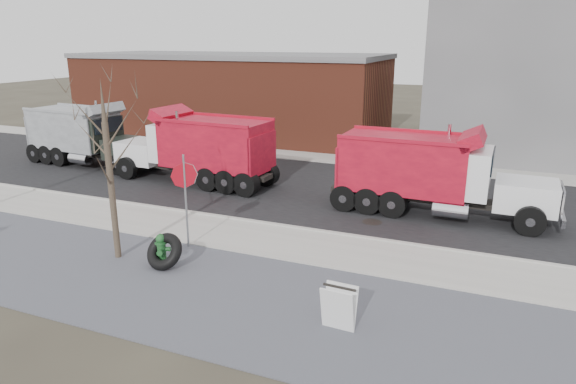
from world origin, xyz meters
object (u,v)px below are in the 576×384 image
at_px(truck_tire, 164,252).
at_px(sandwich_board, 339,308).
at_px(dump_truck_red_a, 431,171).
at_px(stop_sign, 185,186).
at_px(dump_truck_red_b, 198,146).
at_px(dump_truck_grey, 85,133).
at_px(fire_hydrant, 161,251).

distance_m(truck_tire, sandwich_board, 5.59).
bearing_deg(truck_tire, dump_truck_red_a, 50.69).
relative_size(truck_tire, stop_sign, 0.40).
distance_m(dump_truck_red_a, dump_truck_red_b, 10.05).
height_order(stop_sign, dump_truck_red_b, dump_truck_red_b).
bearing_deg(dump_truck_red_b, dump_truck_red_a, -179.00).
height_order(dump_truck_red_a, dump_truck_grey, dump_truck_red_a).
distance_m(fire_hydrant, dump_truck_grey, 13.86).
distance_m(stop_sign, dump_truck_grey, 12.97).
relative_size(dump_truck_red_a, dump_truck_red_b, 1.02).
xyz_separation_m(fire_hydrant, dump_truck_red_b, (-3.66, 7.88, 1.23)).
distance_m(sandwich_board, dump_truck_grey, 19.24).
xyz_separation_m(sandwich_board, dump_truck_red_a, (0.73, 8.78, 1.08)).
bearing_deg(dump_truck_red_b, sandwich_board, 138.80).
relative_size(sandwich_board, dump_truck_red_a, 0.13).
bearing_deg(dump_truck_grey, stop_sign, -30.09).
bearing_deg(dump_truck_red_a, dump_truck_red_b, 178.34).
height_order(fire_hydrant, truck_tire, truck_tire).
height_order(stop_sign, dump_truck_red_a, dump_truck_red_a).
bearing_deg(sandwich_board, dump_truck_grey, 151.87).
xyz_separation_m(dump_truck_red_b, dump_truck_grey, (-7.09, 0.79, -0.06)).
bearing_deg(dump_truck_grey, truck_tire, -34.68).
relative_size(fire_hydrant, dump_truck_red_b, 0.12).
relative_size(fire_hydrant, dump_truck_red_a, 0.12).
relative_size(fire_hydrant, stop_sign, 0.32).
bearing_deg(dump_truck_red_a, stop_sign, -135.74).
bearing_deg(stop_sign, sandwich_board, -49.17).
distance_m(sandwich_board, dump_truck_red_b, 13.15).
distance_m(fire_hydrant, truck_tire, 0.23).
relative_size(sandwich_board, dump_truck_red_b, 0.13).
xyz_separation_m(dump_truck_red_a, dump_truck_red_b, (-10.04, 0.44, 0.03)).
height_order(fire_hydrant, sandwich_board, sandwich_board).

